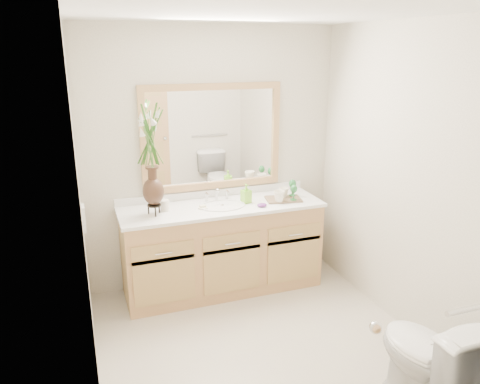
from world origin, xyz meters
name	(u,v)px	position (x,y,z in m)	size (l,w,h in m)	color
floor	(264,349)	(0.00, 0.00, 0.00)	(2.60, 2.60, 0.00)	beige
ceiling	(269,12)	(0.00, 0.00, 2.40)	(2.40, 2.60, 0.02)	white
wall_back	(212,159)	(0.00, 1.30, 1.20)	(2.40, 0.02, 2.40)	silver
wall_front	(382,286)	(0.00, -1.30, 1.20)	(2.40, 0.02, 2.40)	silver
wall_left	(82,220)	(-1.20, 0.00, 1.20)	(0.02, 2.60, 2.40)	silver
wall_right	(410,183)	(1.20, 0.00, 1.20)	(0.02, 2.60, 2.40)	silver
vanity	(222,249)	(0.00, 1.01, 0.40)	(1.80, 0.55, 0.80)	tan
counter	(222,207)	(0.00, 1.01, 0.82)	(1.84, 0.57, 0.03)	white
sink	(222,211)	(0.00, 1.00, 0.78)	(0.38, 0.34, 0.23)	white
mirror	(212,137)	(0.00, 1.28, 1.41)	(1.32, 0.04, 0.97)	white
switch_plate	(84,213)	(-1.19, 0.76, 0.98)	(0.02, 0.12, 0.12)	white
door	(317,337)	(-0.30, -1.29, 1.00)	(0.80, 0.03, 2.00)	tan
toilet	(429,361)	(0.70, -0.92, 0.37)	(0.42, 0.75, 0.74)	white
flower_vase	(151,146)	(-0.61, 0.97, 1.42)	(0.21, 0.21, 0.87)	black
tumbler	(165,205)	(-0.51, 1.05, 0.88)	(0.07, 0.07, 0.10)	#EEE7CE
soap_dish	(203,207)	(-0.18, 0.99, 0.84)	(0.09, 0.09, 0.03)	#EEE7CE
soap_bottle	(246,194)	(0.23, 1.02, 0.91)	(0.07, 0.07, 0.16)	#7ED131
purple_dish	(262,205)	(0.33, 0.85, 0.85)	(0.09, 0.07, 0.03)	#602775
tray	(283,199)	(0.59, 0.97, 0.84)	(0.32, 0.21, 0.02)	brown
mug_left	(279,196)	(0.51, 0.90, 0.90)	(0.11, 0.10, 0.11)	#EEE7CE
mug_right	(284,192)	(0.61, 1.00, 0.89)	(0.10, 0.09, 0.10)	#EEE7CE
goblet_front	(294,190)	(0.65, 0.89, 0.94)	(0.07, 0.07, 0.15)	#236B31
goblet_back	(292,185)	(0.71, 1.02, 0.95)	(0.07, 0.07, 0.16)	#236B31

